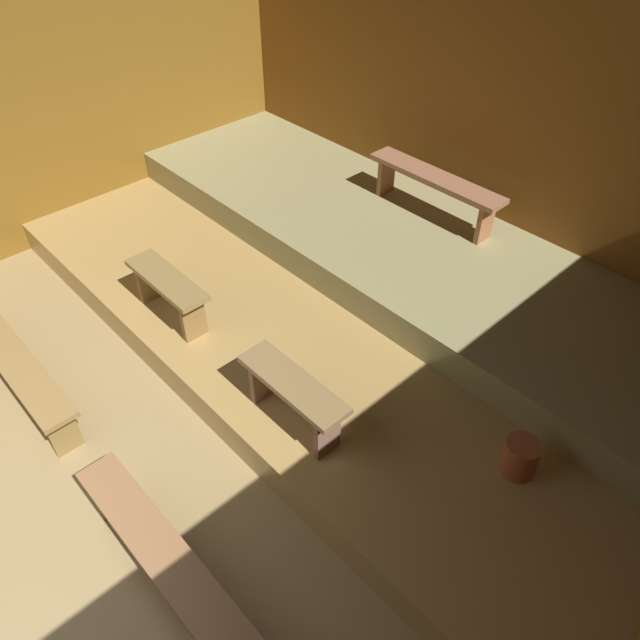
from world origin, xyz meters
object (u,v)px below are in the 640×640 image
bench_lower_right (293,393)px  bench_floor_left (19,369)px  bench_floor_right (162,555)px  bench_lower_left (168,288)px  pail_lower (520,457)px  bench_middle_center (435,184)px

bench_lower_right → bench_floor_left: bearing=-145.8°
bench_floor_right → bench_lower_left: size_ratio=1.80×
bench_lower_left → pail_lower: size_ratio=3.36×
bench_lower_left → bench_lower_right: size_ratio=1.00×
bench_lower_right → pail_lower: bearing=31.9°
bench_floor_right → bench_floor_left: bearing=180.0°
bench_lower_right → bench_middle_center: 2.68m
bench_lower_right → pail_lower: bench_lower_right is taller
bench_lower_left → bench_middle_center: bench_middle_center is taller
pail_lower → bench_lower_right: bearing=-148.1°
bench_floor_right → bench_lower_left: (-1.84, 1.25, 0.27)m
bench_floor_right → pail_lower: 2.34m
bench_lower_left → bench_middle_center: size_ratio=0.62×
pail_lower → bench_lower_left: bearing=-164.2°
pail_lower → bench_floor_right: bearing=-117.3°
bench_middle_center → bench_lower_left: bearing=-106.5°
bench_floor_left → bench_lower_right: bearing=34.2°
bench_floor_right → pail_lower: (1.07, 2.07, 0.10)m
bench_lower_left → pail_lower: bearing=15.8°
bench_floor_left → bench_floor_right: 2.09m
bench_floor_left → bench_lower_right: size_ratio=1.80×
bench_lower_left → bench_middle_center: (0.75, 2.53, 0.33)m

